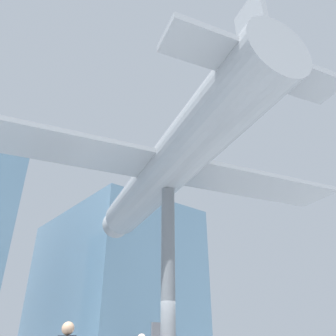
{
  "coord_description": "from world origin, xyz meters",
  "views": [
    {
      "loc": [
        -7.12,
        -8.58,
        1.49
      ],
      "look_at": [
        0.0,
        0.0,
        7.26
      ],
      "focal_mm": 35.0,
      "sensor_mm": 36.0,
      "label": 1
    }
  ],
  "objects": [
    {
      "name": "support_pylon_central",
      "position": [
        0.0,
        0.0,
        3.18
      ],
      "size": [
        0.47,
        0.47,
        6.35
      ],
      "color": "slate",
      "rests_on": "ground_plane"
    },
    {
      "name": "suspended_airplane",
      "position": [
        0.09,
        0.3,
        7.27
      ],
      "size": [
        15.38,
        14.48,
        3.29
      ],
      "rotation": [
        0.0,
        0.0,
        -0.29
      ],
      "color": "#93999E",
      "rests_on": "support_pylon_central"
    },
    {
      "name": "glass_pavilion_right",
      "position": [
        7.24,
        16.03,
        5.36
      ],
      "size": [
        9.04,
        13.7,
        11.31
      ],
      "color": "#60849E",
      "rests_on": "ground_plane"
    }
  ]
}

